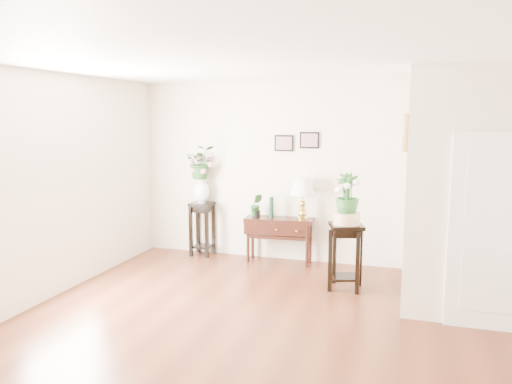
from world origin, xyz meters
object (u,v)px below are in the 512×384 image
at_px(table_lamp, 303,197).
at_px(plant_stand_b, 346,256).
at_px(console_table, 279,240).
at_px(plant_stand_a, 202,229).

relative_size(table_lamp, plant_stand_b, 0.75).
distance_m(console_table, table_lamp, 0.79).
distance_m(table_lamp, plant_stand_b, 1.34).
bearing_deg(plant_stand_a, table_lamp, -1.41).
bearing_deg(console_table, plant_stand_b, -43.50).
relative_size(console_table, plant_stand_b, 1.22).
bearing_deg(plant_stand_b, table_lamp, 130.74).
xyz_separation_m(console_table, table_lamp, (0.37, 0.00, 0.70)).
relative_size(plant_stand_a, plant_stand_b, 1.01).
bearing_deg(table_lamp, plant_stand_b, -49.26).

